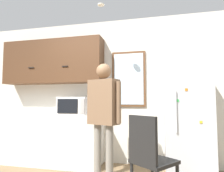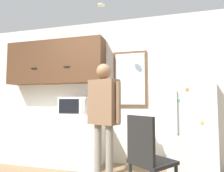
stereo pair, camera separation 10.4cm
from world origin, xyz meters
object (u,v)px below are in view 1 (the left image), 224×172
microwave (75,106)px  person (104,108)px  chair (149,155)px  refrigerator (187,119)px

microwave → person: bearing=-34.2°
chair → microwave: bearing=2.3°
chair → person: bearing=1.2°
refrigerator → microwave: bearing=-178.6°
refrigerator → chair: size_ratio=1.75×
person → refrigerator: (1.23, 0.49, -0.19)m
person → refrigerator: 1.34m
microwave → chair: bearing=-35.4°
microwave → refrigerator: refrigerator is taller
microwave → person: person is taller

